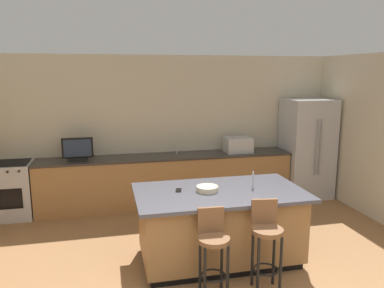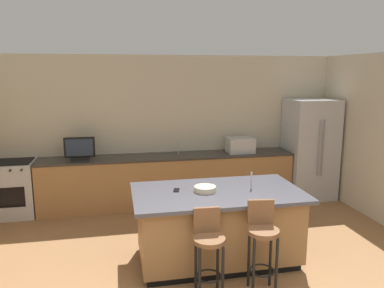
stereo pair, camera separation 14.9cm
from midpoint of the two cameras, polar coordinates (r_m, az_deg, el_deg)
wall_back at (r=6.97m, az=-2.99°, el=2.32°), size 6.76×0.12×2.68m
counter_back at (r=6.78m, az=-2.88°, el=-5.53°), size 4.51×0.62×0.92m
kitchen_island at (r=4.86m, az=4.75°, el=-12.22°), size 2.11×1.18×0.92m
refrigerator at (r=7.47m, az=18.04°, el=-0.72°), size 0.86×0.78×1.88m
range_oven at (r=6.92m, az=-25.19°, el=-6.20°), size 0.76×0.63×0.94m
microwave at (r=6.95m, az=7.95°, el=-0.15°), size 0.48×0.36×0.28m
tv_monitor at (r=6.53m, az=-16.12°, el=-0.82°), size 0.50×0.16×0.39m
sink_faucet_back at (r=6.77m, az=-1.45°, el=-0.51°), size 0.02×0.02×0.24m
sink_faucet_island at (r=4.81m, az=9.90°, el=-5.50°), size 0.02×0.02×0.22m
bar_stool_left at (r=4.12m, az=3.60°, el=-15.19°), size 0.34×0.34×0.95m
bar_stool_right at (r=4.25m, az=11.69°, el=-13.93°), size 0.34×0.36×1.01m
fruit_bowl at (r=4.67m, az=2.92°, el=-6.84°), size 0.27×0.27×0.07m
cell_phone at (r=4.71m, az=-1.48°, el=-7.04°), size 0.10×0.16×0.01m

